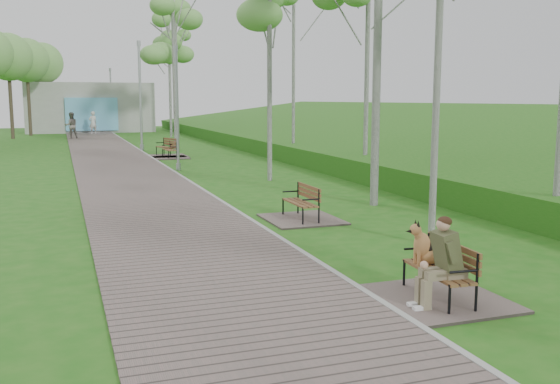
# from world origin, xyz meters

# --- Properties ---
(walkway) EXTENTS (3.50, 67.00, 0.04)m
(walkway) POSITION_xyz_m (-1.75, 21.50, 0.02)
(walkway) COLOR #665952
(walkway) RESTS_ON ground
(kerb) EXTENTS (0.10, 67.00, 0.05)m
(kerb) POSITION_xyz_m (0.00, 21.50, 0.03)
(kerb) COLOR #999993
(kerb) RESTS_ON ground
(embankment) EXTENTS (14.00, 70.00, 1.60)m
(embankment) POSITION_xyz_m (12.00, 20.00, 0.00)
(embankment) COLOR #3F7222
(embankment) RESTS_ON ground
(building_north) EXTENTS (10.00, 5.20, 4.00)m
(building_north) POSITION_xyz_m (-1.50, 50.97, 1.99)
(building_north) COLOR #9E9E99
(building_north) RESTS_ON ground
(bench_main) EXTENTS (1.61, 1.79, 1.41)m
(bench_main) POSITION_xyz_m (0.75, 3.53, 0.39)
(bench_main) COLOR #665952
(bench_main) RESTS_ON ground
(bench_second) EXTENTS (1.60, 1.78, 0.98)m
(bench_second) POSITION_xyz_m (1.08, 9.44, 0.18)
(bench_second) COLOR #665952
(bench_second) RESTS_ON ground
(bench_third) EXTENTS (1.74, 1.94, 1.07)m
(bench_third) POSITION_xyz_m (0.81, 26.17, 0.20)
(bench_third) COLOR #665952
(bench_third) RESTS_ON ground
(bench_far) EXTENTS (1.57, 1.75, 0.97)m
(bench_far) POSITION_xyz_m (0.78, 25.29, 0.18)
(bench_far) COLOR #665952
(bench_far) RESTS_ON ground
(lamp_post_second) EXTENTS (0.18, 0.18, 4.67)m
(lamp_post_second) POSITION_xyz_m (0.27, 20.22, 2.18)
(lamp_post_second) COLOR #97999E
(lamp_post_second) RESTS_ON ground
(lamp_post_third) EXTENTS (0.22, 0.22, 5.68)m
(lamp_post_third) POSITION_xyz_m (0.11, 30.04, 2.65)
(lamp_post_third) COLOR #97999E
(lamp_post_third) RESTS_ON ground
(lamp_post_far) EXTENTS (0.20, 0.20, 5.13)m
(lamp_post_far) POSITION_xyz_m (0.06, 48.67, 2.40)
(lamp_post_far) COLOR #97999E
(lamp_post_far) RESTS_ON ground
(pedestrian_near) EXTENTS (0.76, 0.65, 1.75)m
(pedestrian_near) POSITION_xyz_m (-1.51, 46.95, 0.88)
(pedestrian_near) COLOR silver
(pedestrian_near) RESTS_ON ground
(pedestrian_far) EXTENTS (0.97, 0.80, 1.81)m
(pedestrian_far) POSITION_xyz_m (-3.20, 41.53, 0.90)
(pedestrian_far) COLOR gray
(pedestrian_far) RESTS_ON ground
(birch_far_b) EXTENTS (2.53, 2.53, 7.79)m
(birch_far_b) POSITION_xyz_m (1.93, 30.24, 6.12)
(birch_far_b) COLOR silver
(birch_far_b) RESTS_ON ground
(birch_distant_a) EXTENTS (2.46, 2.46, 8.45)m
(birch_distant_a) POSITION_xyz_m (3.55, 41.29, 6.64)
(birch_distant_a) COLOR silver
(birch_distant_a) RESTS_ON ground
(birch_distant_b) EXTENTS (2.61, 2.61, 9.50)m
(birch_distant_b) POSITION_xyz_m (4.34, 45.85, 7.46)
(birch_distant_b) COLOR silver
(birch_distant_b) RESTS_ON ground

